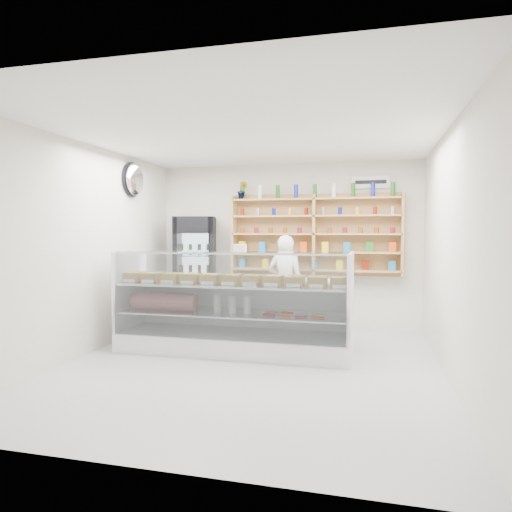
# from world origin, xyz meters

# --- Properties ---
(room) EXTENTS (5.00, 5.00, 5.00)m
(room) POSITION_xyz_m (0.00, 0.00, 1.40)
(room) COLOR #9E9EA2
(room) RESTS_ON ground
(display_counter) EXTENTS (3.16, 0.94, 1.37)m
(display_counter) POSITION_xyz_m (-0.39, 0.61, 0.37)
(display_counter) COLOR white
(display_counter) RESTS_ON floor
(shop_worker) EXTENTS (0.61, 0.43, 1.59)m
(shop_worker) POSITION_xyz_m (0.10, 1.85, 0.79)
(shop_worker) COLOR silver
(shop_worker) RESTS_ON floor
(drinks_cooler) EXTENTS (0.83, 0.81, 1.89)m
(drinks_cooler) POSITION_xyz_m (-1.55, 2.14, 0.95)
(drinks_cooler) COLOR black
(drinks_cooler) RESTS_ON floor
(wall_shelving) EXTENTS (2.84, 0.28, 1.33)m
(wall_shelving) POSITION_xyz_m (0.50, 2.34, 1.59)
(wall_shelving) COLOR tan
(wall_shelving) RESTS_ON back_wall
(potted_plant) EXTENTS (0.18, 0.15, 0.31)m
(potted_plant) POSITION_xyz_m (-0.75, 2.34, 2.35)
(potted_plant) COLOR #1E6626
(potted_plant) RESTS_ON wall_shelving
(security_mirror) EXTENTS (0.15, 0.50, 0.50)m
(security_mirror) POSITION_xyz_m (-2.17, 1.20, 2.45)
(security_mirror) COLOR silver
(security_mirror) RESTS_ON left_wall
(wall_sign) EXTENTS (0.62, 0.03, 0.20)m
(wall_sign) POSITION_xyz_m (1.40, 2.47, 2.45)
(wall_sign) COLOR white
(wall_sign) RESTS_ON back_wall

